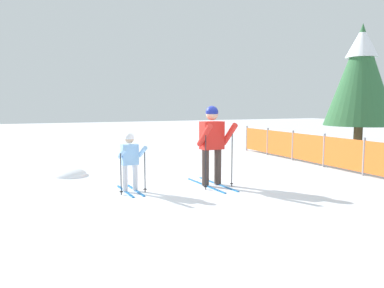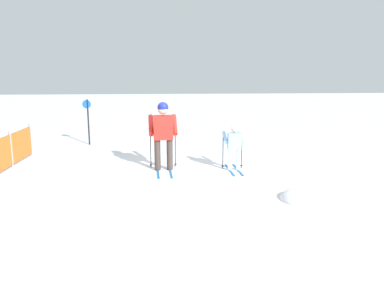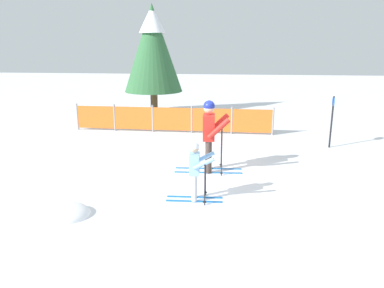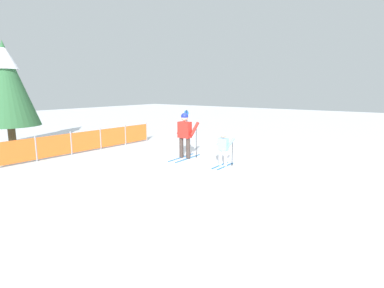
{
  "view_description": "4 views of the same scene",
  "coord_description": "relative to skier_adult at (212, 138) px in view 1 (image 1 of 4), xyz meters",
  "views": [
    {
      "loc": [
        7.17,
        -3.45,
        1.75
      ],
      "look_at": [
        0.21,
        -0.33,
        0.94
      ],
      "focal_mm": 35.0,
      "sensor_mm": 36.0,
      "label": 1
    },
    {
      "loc": [
        -9.1,
        0.14,
        2.49
      ],
      "look_at": [
        -0.03,
        -0.51,
        0.68
      ],
      "focal_mm": 35.0,
      "sensor_mm": 36.0,
      "label": 2
    },
    {
      "loc": [
        0.59,
        -8.37,
        2.97
      ],
      "look_at": [
        -0.25,
        -0.5,
        0.85
      ],
      "focal_mm": 35.0,
      "sensor_mm": 36.0,
      "label": 3
    },
    {
      "loc": [
        -8.65,
        -6.56,
        2.58
      ],
      "look_at": [
        -0.17,
        -0.32,
        0.64
      ],
      "focal_mm": 28.0,
      "sensor_mm": 36.0,
      "label": 4
    }
  ],
  "objects": [
    {
      "name": "ground_plane",
      "position": [
        -0.1,
        -0.2,
        -1.02
      ],
      "size": [
        60.0,
        60.0,
        0.0
      ],
      "primitive_type": "plane",
      "color": "white"
    },
    {
      "name": "safety_fence",
      "position": [
        -1.54,
        3.96,
        -0.55
      ],
      "size": [
        6.9,
        0.19,
        0.94
      ],
      "rotation": [
        0.0,
        0.0,
        -0.02
      ],
      "color": "gray",
      "rests_on": "ground_plane"
    },
    {
      "name": "skier_child",
      "position": [
        -0.17,
        -1.76,
        -0.33
      ],
      "size": [
        1.12,
        0.56,
        1.18
      ],
      "rotation": [
        0.0,
        0.0,
        0.04
      ],
      "color": "#1966B2",
      "rests_on": "ground_plane"
    },
    {
      "name": "snow_mound",
      "position": [
        -2.45,
        -2.68,
        -1.02
      ],
      "size": [
        0.95,
        0.81,
        0.38
      ],
      "primitive_type": "ellipsoid",
      "color": "white",
      "rests_on": "ground_plane"
    },
    {
      "name": "conifer_far",
      "position": [
        -2.9,
        7.5,
        1.83
      ],
      "size": [
        2.49,
        2.49,
        4.62
      ],
      "color": "#4C3823",
      "rests_on": "ground_plane"
    },
    {
      "name": "skier_adult",
      "position": [
        0.0,
        0.0,
        0.0
      ],
      "size": [
        1.63,
        0.74,
        1.72
      ],
      "rotation": [
        0.0,
        0.0,
        0.05
      ],
      "color": "#1966B2",
      "rests_on": "ground_plane"
    }
  ]
}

